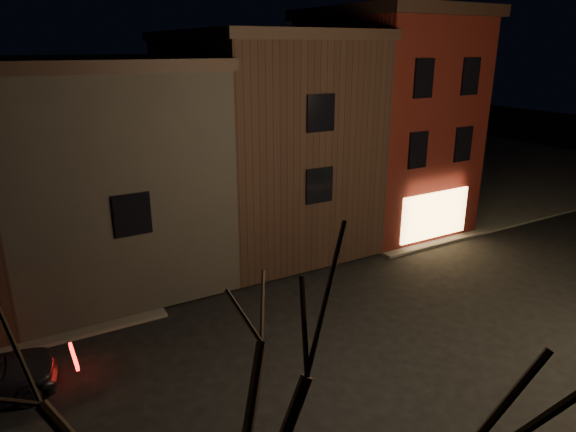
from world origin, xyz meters
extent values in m
plane|color=black|center=(0.00, 0.00, 0.00)|extent=(120.00, 120.00, 0.00)
cube|color=#2D2B28|center=(20.00, 20.00, 0.06)|extent=(30.00, 30.00, 0.12)
cube|color=#46100C|center=(8.00, 9.50, 5.12)|extent=(6.00, 8.00, 10.00)
cube|color=black|center=(8.00, 9.50, 10.37)|extent=(6.50, 8.50, 0.50)
cube|color=#F4BF6E|center=(8.00, 5.45, 1.42)|extent=(4.00, 0.12, 2.20)
cube|color=black|center=(1.50, 10.50, 4.62)|extent=(7.00, 10.00, 9.00)
cube|color=black|center=(1.50, 10.50, 9.32)|extent=(7.30, 10.30, 0.40)
cube|color=black|center=(-5.75, 10.50, 4.12)|extent=(7.50, 10.00, 8.00)
cube|color=black|center=(-5.75, 10.50, 8.32)|extent=(7.80, 10.30, 0.40)
camera|label=1|loc=(-9.32, -10.68, 8.91)|focal=32.00mm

